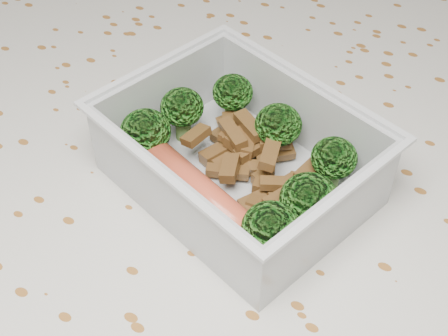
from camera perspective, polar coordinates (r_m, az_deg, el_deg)
The scene contains 6 objects.
dining_table at distance 0.54m, azimuth -0.91°, elevation -8.22°, with size 1.40×0.90×0.75m.
tablecloth at distance 0.50m, azimuth -0.98°, elevation -4.82°, with size 1.46×0.96×0.19m.
lunch_container at distance 0.46m, azimuth 1.37°, elevation 0.37°, with size 0.22×0.20×0.07m.
broccoli_florets at distance 0.45m, azimuth 2.27°, elevation 1.23°, with size 0.17×0.14×0.05m.
meat_pile at distance 0.47m, azimuth 2.87°, elevation 0.62°, with size 0.11×0.09×0.03m.
sausage at distance 0.44m, azimuth -2.10°, elevation -2.45°, with size 0.16×0.07×0.03m.
Camera 1 is at (0.17, -0.27, 1.11)m, focal length 50.00 mm.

